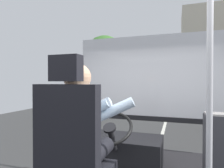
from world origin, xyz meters
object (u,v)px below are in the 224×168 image
bus_driver (81,128)px  handrail_pole (210,92)px  fare_box (215,147)px  driver_seat (74,160)px  steering_console (120,150)px

bus_driver → handrail_pole: (0.95, 0.17, 0.30)m
fare_box → driver_seat: bearing=-132.6°
bus_driver → handrail_pole: bearing=10.4°
handrail_pole → steering_console: bearing=134.8°
steering_console → handrail_pole: handrail_pole is taller
driver_seat → fare_box: driver_seat is taller
bus_driver → handrail_pole: 1.01m
driver_seat → fare_box: bearing=47.4°
driver_seat → bus_driver: size_ratio=1.64×
bus_driver → fare_box: bus_driver is taller
handrail_pole → fare_box: (0.20, 0.96, -0.69)m
driver_seat → bus_driver: bearing=90.0°
bus_driver → fare_box: size_ratio=1.04×
bus_driver → steering_console: 1.26m
steering_console → fare_box: (1.15, -0.00, 0.17)m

